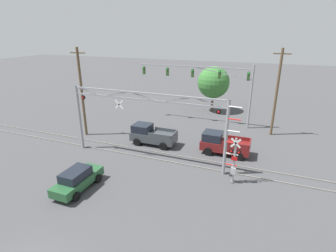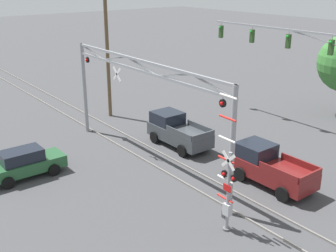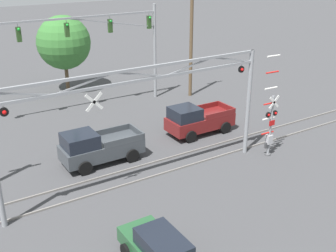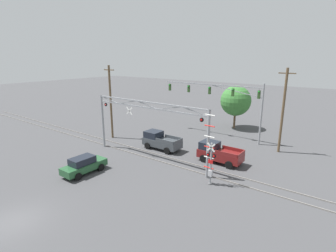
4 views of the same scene
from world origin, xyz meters
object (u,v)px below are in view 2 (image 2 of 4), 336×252
pickup_truck_lead (177,131)px  pickup_truck_following (269,167)px  utility_pole_left (108,54)px  traffic_signal_span (322,57)px  crossing_signal_mast (228,189)px  crossing_gantry (142,92)px  sedan_waiting (24,163)px

pickup_truck_lead → pickup_truck_following: size_ratio=1.02×
utility_pole_left → traffic_signal_span: bearing=35.5°
crossing_signal_mast → pickup_truck_lead: (-9.09, 4.56, -1.04)m
crossing_gantry → pickup_truck_following: 8.22m
pickup_truck_lead → utility_pole_left: size_ratio=0.49×
crossing_gantry → pickup_truck_following: size_ratio=3.15×
crossing_signal_mast → sedan_waiting: 11.93m
pickup_truck_lead → sedan_waiting: (-1.59, -9.74, -0.17)m
crossing_signal_mast → utility_pole_left: size_ratio=0.64×
crossing_gantry → sedan_waiting: (-2.65, -6.25, -3.63)m
crossing_gantry → traffic_signal_span: (3.56, 12.22, 1.15)m
pickup_truck_following → crossing_gantry: bearing=-148.3°
crossing_gantry → crossing_signal_mast: bearing=-7.6°
crossing_gantry → sedan_waiting: bearing=-113.0°
crossing_signal_mast → pickup_truck_following: size_ratio=1.34×
crossing_gantry → crossing_signal_mast: size_ratio=2.35×
sedan_waiting → pickup_truck_lead: bearing=80.7°
crossing_gantry → pickup_truck_following: (6.34, 3.92, -3.46)m
pickup_truck_following → utility_pole_left: (-15.52, -0.77, 4.01)m
traffic_signal_span → pickup_truck_following: (2.78, -8.30, -4.60)m
sedan_waiting → utility_pole_left: utility_pole_left is taller
sedan_waiting → crossing_gantry: bearing=67.0°
pickup_truck_lead → utility_pole_left: (-8.12, -0.34, 4.01)m
traffic_signal_span → sedan_waiting: 20.06m
crossing_signal_mast → pickup_truck_following: (-1.69, 4.99, -1.04)m
crossing_signal_mast → utility_pole_left: (-17.21, 4.23, 2.97)m
sedan_waiting → utility_pole_left: (-6.53, 9.40, 4.18)m
crossing_signal_mast → pickup_truck_lead: crossing_signal_mast is taller
crossing_gantry → utility_pole_left: size_ratio=1.50×
crossing_gantry → traffic_signal_span: size_ratio=1.00×
pickup_truck_lead → pickup_truck_following: (7.40, 0.43, -0.00)m
crossing_gantry → sedan_waiting: crossing_gantry is taller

